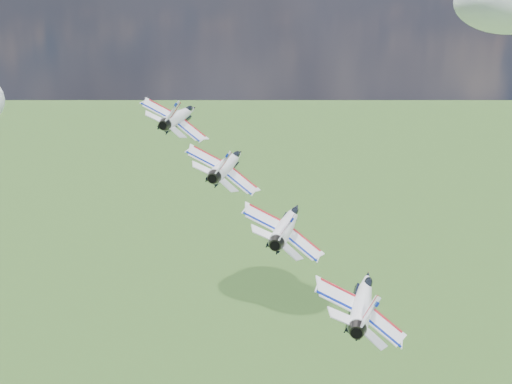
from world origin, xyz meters
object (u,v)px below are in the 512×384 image
(jet_1, at_px, (228,164))
(jet_3, at_px, (363,300))
(jet_0, at_px, (180,116))
(jet_2, at_px, (287,224))

(jet_1, relative_size, jet_3, 1.00)
(jet_0, xyz_separation_m, jet_2, (18.57, -16.12, -7.32))
(jet_0, height_order, jet_2, jet_0)
(jet_0, bearing_deg, jet_2, -45.20)
(jet_0, height_order, jet_3, jet_0)
(jet_1, xyz_separation_m, jet_2, (9.29, -8.06, -3.66))
(jet_0, bearing_deg, jet_3, -45.20)
(jet_0, xyz_separation_m, jet_1, (9.29, -8.06, -3.66))
(jet_2, distance_m, jet_3, 12.83)
(jet_3, bearing_deg, jet_1, 134.80)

